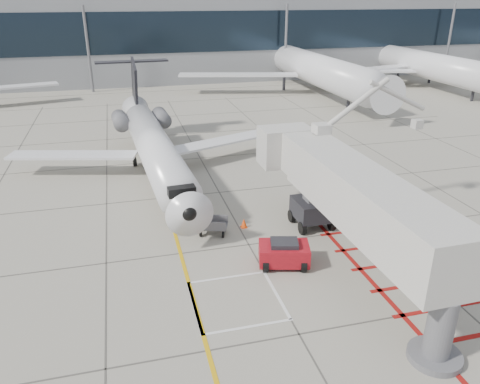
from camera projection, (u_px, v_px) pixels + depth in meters
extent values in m
plane|color=#9D9887|center=(270.00, 283.00, 23.53)|extent=(260.00, 260.00, 0.00)
cone|color=#F65B0C|center=(205.00, 218.00, 29.70)|extent=(0.41, 0.41, 0.57)
cone|color=#FF480D|center=(244.00, 223.00, 29.00)|extent=(0.41, 0.41, 0.57)
cube|color=gray|center=(205.00, 32.00, 85.45)|extent=(180.00, 28.00, 14.00)
cube|color=black|center=(221.00, 31.00, 72.54)|extent=(180.00, 0.10, 6.00)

